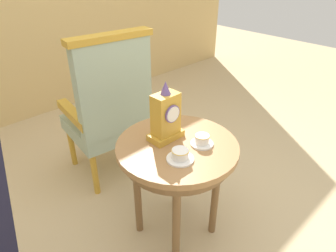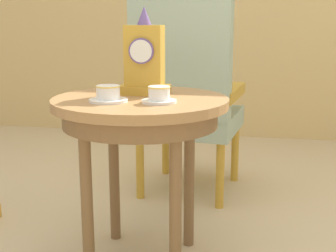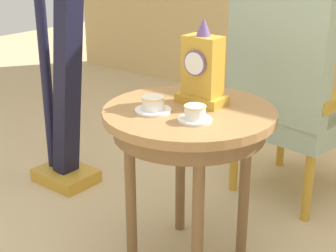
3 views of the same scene
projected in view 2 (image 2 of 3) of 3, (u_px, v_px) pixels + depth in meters
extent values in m
cylinder|color=#9E7042|center=(140.00, 102.00, 1.74)|extent=(0.67, 0.67, 0.03)
cylinder|color=brown|center=(141.00, 116.00, 1.75)|extent=(0.59, 0.59, 0.07)
cylinder|color=brown|center=(189.00, 175.00, 1.94)|extent=(0.04, 0.04, 0.63)
cylinder|color=brown|center=(114.00, 170.00, 2.00)|extent=(0.04, 0.04, 0.63)
cylinder|color=brown|center=(87.00, 198.00, 1.68)|extent=(0.04, 0.04, 0.63)
cylinder|color=brown|center=(175.00, 205.00, 1.62)|extent=(0.04, 0.04, 0.63)
cylinder|color=white|center=(108.00, 100.00, 1.64)|extent=(0.14, 0.14, 0.01)
cylinder|color=white|center=(108.00, 92.00, 1.64)|extent=(0.08, 0.08, 0.05)
torus|color=gold|center=(108.00, 86.00, 1.63)|extent=(0.09, 0.09, 0.00)
cylinder|color=white|center=(159.00, 101.00, 1.62)|extent=(0.12, 0.12, 0.01)
cylinder|color=white|center=(159.00, 93.00, 1.62)|extent=(0.08, 0.08, 0.05)
torus|color=gold|center=(159.00, 87.00, 1.61)|extent=(0.08, 0.08, 0.00)
cube|color=gold|center=(145.00, 90.00, 1.81)|extent=(0.19, 0.11, 0.04)
cube|color=gold|center=(145.00, 55.00, 1.78)|extent=(0.14, 0.09, 0.23)
cylinder|color=#664C8C|center=(141.00, 51.00, 1.73)|extent=(0.10, 0.01, 0.10)
cylinder|color=white|center=(141.00, 51.00, 1.72)|extent=(0.08, 0.00, 0.08)
cone|color=#664C8C|center=(144.00, 16.00, 1.75)|extent=(0.06, 0.06, 0.07)
cube|color=#9EB299|center=(190.00, 120.00, 2.58)|extent=(0.58, 0.58, 0.11)
cube|color=#9EB299|center=(180.00, 56.00, 2.30)|extent=(0.53, 0.15, 0.64)
cube|color=gold|center=(232.00, 93.00, 2.48)|extent=(0.13, 0.47, 0.06)
cube|color=gold|center=(152.00, 89.00, 2.62)|extent=(0.13, 0.47, 0.06)
cylinder|color=gold|center=(235.00, 153.00, 2.77)|extent=(0.04, 0.04, 0.35)
cylinder|color=gold|center=(166.00, 147.00, 2.90)|extent=(0.04, 0.04, 0.35)
cylinder|color=gold|center=(220.00, 175.00, 2.36)|extent=(0.04, 0.04, 0.35)
cylinder|color=gold|center=(140.00, 167.00, 2.50)|extent=(0.04, 0.04, 0.35)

